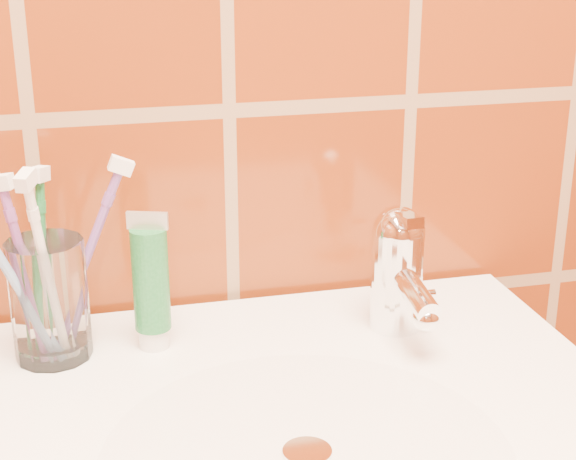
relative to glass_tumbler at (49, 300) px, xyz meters
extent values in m
cylinder|color=silver|center=(0.18, -0.20, -0.05)|extent=(0.30, 0.30, 0.00)
cylinder|color=white|center=(0.18, -0.20, -0.05)|extent=(0.04, 0.04, 0.00)
cylinder|color=white|center=(0.00, 0.00, 0.00)|extent=(0.07, 0.07, 0.11)
cylinder|color=white|center=(0.09, 0.00, -0.04)|extent=(0.03, 0.03, 0.02)
cylinder|color=#176129|center=(0.09, 0.00, 0.01)|extent=(0.03, 0.03, 0.09)
cube|color=beige|center=(0.09, 0.00, 0.07)|extent=(0.04, 0.00, 0.02)
cylinder|color=white|center=(0.31, -0.02, -0.01)|extent=(0.05, 0.05, 0.09)
sphere|color=white|center=(0.31, -0.02, 0.04)|extent=(0.05, 0.05, 0.05)
cylinder|color=white|center=(0.31, -0.06, 0.00)|extent=(0.02, 0.09, 0.03)
cube|color=white|center=(0.31, -0.03, 0.06)|extent=(0.02, 0.06, 0.01)
camera|label=1|loc=(0.03, -0.72, 0.32)|focal=55.00mm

